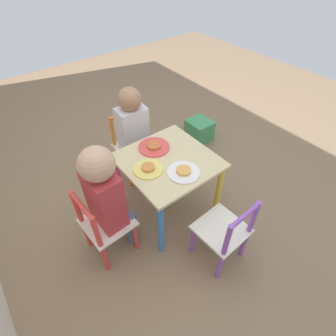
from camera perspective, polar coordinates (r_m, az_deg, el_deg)
name	(u,v)px	position (r m, az deg, el deg)	size (l,w,h in m)	color
ground_plane	(168,208)	(1.91, 0.00, -8.61)	(6.00, 6.00, 0.00)	#7F664C
kids_table	(168,169)	(1.63, 0.00, -0.17)	(0.53, 0.53, 0.46)	beige
chair_orange	(132,147)	(2.04, -7.78, 4.60)	(0.27, 0.27, 0.50)	silver
chair_red	(104,225)	(1.57, -13.70, -12.05)	(0.28, 0.28, 0.50)	silver
chair_purple	(224,233)	(1.53, 12.16, -13.64)	(0.27, 0.27, 0.50)	silver
child_right	(134,129)	(1.88, -7.45, 8.38)	(0.22, 0.21, 0.75)	#38383D
child_back	(107,194)	(1.41, -13.21, -5.49)	(0.21, 0.23, 0.78)	#4C608E
plate_right	(154,147)	(1.66, -3.06, 4.66)	(0.20, 0.20, 0.03)	#E54C47
plate_back	(148,169)	(1.51, -4.33, -0.14)	(0.17, 0.17, 0.03)	#EADB66
plate_left	(184,172)	(1.49, 3.40, -0.81)	(0.19, 0.19, 0.03)	white
storage_bin	(199,130)	(2.47, 6.82, 8.16)	(0.21, 0.20, 0.19)	#3D8E56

